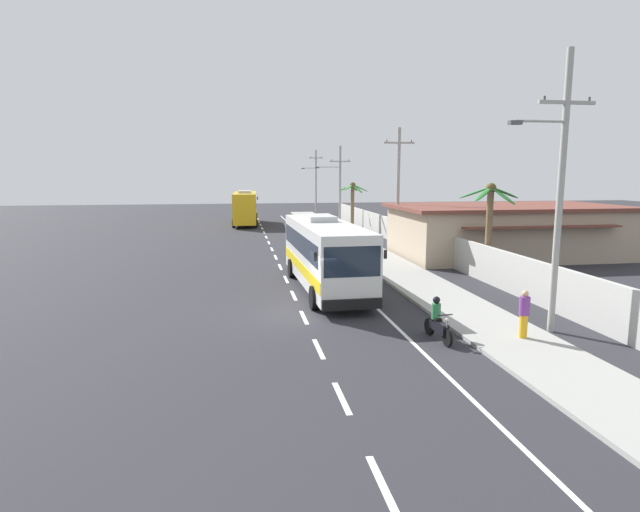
% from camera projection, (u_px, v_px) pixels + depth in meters
% --- Properties ---
extents(ground_plane, '(160.00, 160.00, 0.00)m').
position_uv_depth(ground_plane, '(302.00, 313.00, 21.73)').
color(ground_plane, '#28282D').
extents(sidewalk_kerb, '(3.20, 90.00, 0.14)m').
position_uv_depth(sidewalk_kerb, '(389.00, 265.00, 32.53)').
color(sidewalk_kerb, '#999993').
rests_on(sidewalk_kerb, ground).
extents(lane_markings, '(3.48, 71.59, 0.01)m').
position_uv_depth(lane_markings, '(305.00, 256.00, 36.60)').
color(lane_markings, white).
rests_on(lane_markings, ground).
extents(boundary_wall, '(0.24, 60.00, 1.95)m').
position_uv_depth(boundary_wall, '(425.00, 242.00, 36.88)').
color(boundary_wall, '#B2B2AD').
rests_on(boundary_wall, ground).
extents(coach_bus_foreground, '(3.22, 11.15, 3.64)m').
position_uv_depth(coach_bus_foreground, '(325.00, 252.00, 25.99)').
color(coach_bus_foreground, silver).
rests_on(coach_bus_foreground, ground).
extents(coach_bus_far_lane, '(3.14, 10.69, 3.90)m').
position_uv_depth(coach_bus_far_lane, '(245.00, 207.00, 58.58)').
color(coach_bus_far_lane, gold).
rests_on(coach_bus_far_lane, ground).
extents(motorcycle_beside_bus, '(0.56, 1.96, 1.58)m').
position_uv_depth(motorcycle_beside_bus, '(343.00, 249.00, 35.64)').
color(motorcycle_beside_bus, black).
rests_on(motorcycle_beside_bus, ground).
extents(motorcycle_trailing, '(0.56, 1.96, 1.54)m').
position_uv_depth(motorcycle_trailing, '(438.00, 322.00, 18.17)').
color(motorcycle_trailing, black).
rests_on(motorcycle_trailing, ground).
extents(pedestrian_near_kerb, '(0.36, 0.36, 1.68)m').
position_uv_depth(pedestrian_near_kerb, '(524.00, 313.00, 17.93)').
color(pedestrian_near_kerb, gold).
rests_on(pedestrian_near_kerb, sidewalk_kerb).
extents(utility_pole_nearest, '(3.17, 0.24, 10.05)m').
position_uv_depth(utility_pole_nearest, '(559.00, 187.00, 18.36)').
color(utility_pole_nearest, '#9E9E99').
rests_on(utility_pole_nearest, ground).
extents(utility_pole_mid, '(2.26, 0.24, 9.00)m').
position_uv_depth(utility_pole_mid, '(398.00, 188.00, 37.21)').
color(utility_pole_mid, '#9E9E99').
rests_on(utility_pole_mid, ground).
extents(utility_pole_far, '(3.88, 0.24, 8.70)m').
position_uv_depth(utility_pole_far, '(339.00, 184.00, 55.86)').
color(utility_pole_far, '#9E9E99').
rests_on(utility_pole_far, ground).
extents(utility_pole_distant, '(3.09, 0.24, 9.05)m').
position_uv_depth(utility_pole_distant, '(315.00, 180.00, 74.61)').
color(utility_pole_distant, '#9E9E99').
rests_on(utility_pole_distant, ground).
extents(palm_nearest, '(2.81, 2.80, 4.95)m').
position_uv_depth(palm_nearest, '(353.00, 199.00, 49.78)').
color(palm_nearest, brown).
rests_on(palm_nearest, ground).
extents(palm_second, '(3.22, 3.01, 5.30)m').
position_uv_depth(palm_second, '(490.00, 214.00, 28.06)').
color(palm_second, brown).
rests_on(palm_second, ground).
extents(roadside_building, '(15.67, 9.28, 3.59)m').
position_uv_depth(roadside_building, '(505.00, 230.00, 36.45)').
color(roadside_building, tan).
rests_on(roadside_building, ground).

